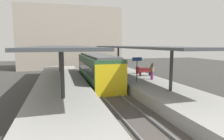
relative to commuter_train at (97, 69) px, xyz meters
The scene contains 15 objects.
ground_plane 3.58m from the commuter_train, 90.00° to the right, with size 80.00×80.00×0.00m, color #383835.
platform_left 5.08m from the commuter_train, 140.50° to the right, with size 4.40×28.00×1.00m, color #9E9E99.
platform_right 5.08m from the commuter_train, 39.50° to the right, with size 4.40×28.00×1.00m, color #9E9E99.
track_ballast 3.53m from the commuter_train, 90.00° to the right, with size 3.20×28.00×0.20m, color #4C4742.
rail_near_side 3.53m from the commuter_train, 102.94° to the right, with size 0.08×28.00×0.14m, color slate.
rail_far_side 3.53m from the commuter_train, 77.06° to the right, with size 0.08×28.00×0.14m, color slate.
commuter_train is the anchor object (origin of this frame).
canopy_left 4.79m from the commuter_train, 155.48° to the right, with size 4.18×21.00×3.20m.
canopy_right 4.78m from the commuter_train, 24.52° to the right, with size 4.18×21.00×3.17m.
platform_bench 5.13m from the commuter_train, 14.15° to the right, with size 1.40×0.41×0.86m.
platform_sign 5.09m from the commuter_train, 56.15° to the right, with size 0.90×0.08×2.21m.
litter_bin 4.88m from the commuter_train, ahead, with size 0.44×0.44×0.80m, color maroon.
passenger_near_bench 5.83m from the commuter_train, 36.94° to the right, with size 0.36×0.36×1.58m.
passenger_mid_platform 2.39m from the commuter_train, 16.48° to the left, with size 0.36×0.36×1.66m.
station_building_backdrop 17.36m from the commuter_train, 95.50° to the left, with size 18.00×6.00×11.00m, color #A89E8E.
Camera 1 is at (-4.04, -16.99, 4.32)m, focal length 30.96 mm.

